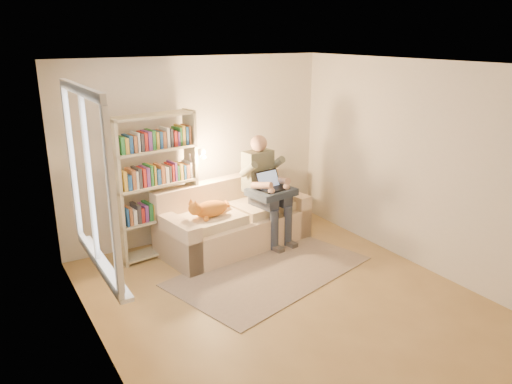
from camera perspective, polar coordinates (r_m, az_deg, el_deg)
floor at (r=5.84m, az=3.14°, el=-12.02°), size 4.50×4.50×0.00m
ceiling at (r=5.08m, az=3.65°, el=14.38°), size 4.00×4.50×0.02m
wall_left at (r=4.56m, az=-17.97°, el=-3.65°), size 0.02×4.50×2.60m
wall_right at (r=6.61m, az=17.90°, el=2.91°), size 0.02×4.50×2.60m
wall_back at (r=7.22m, az=-6.73°, el=4.85°), size 4.00×0.02×2.60m
wall_front at (r=3.80m, az=22.97°, el=-8.54°), size 4.00×0.02×2.60m
window at (r=4.73m, az=-18.01°, el=-1.92°), size 0.12×1.52×1.69m
sofa at (r=7.08m, az=-2.66°, el=-3.55°), size 2.23×1.25×0.90m
person at (r=7.05m, az=0.98°, el=0.99°), size 0.51×0.73×1.54m
cat at (r=6.58m, az=-5.59°, el=-1.97°), size 0.71×0.33×0.27m
blanket at (r=6.99m, az=1.95°, el=0.04°), size 0.66×0.57×0.10m
laptop at (r=6.96m, az=1.89°, el=0.91°), size 0.43×0.37×0.32m
bookshelf at (r=6.69m, az=-11.36°, el=1.51°), size 1.31×0.46×1.93m
rug at (r=6.42m, az=1.57°, el=-9.01°), size 2.75×2.04×0.01m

